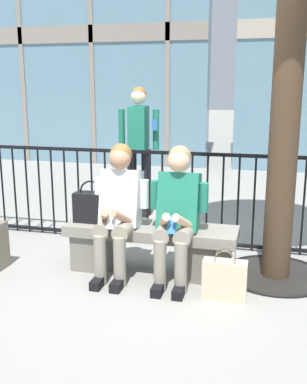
# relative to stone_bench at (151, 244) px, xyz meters

# --- Properties ---
(ground_plane) EXTENTS (60.00, 60.00, 0.00)m
(ground_plane) POSITION_rel_stone_bench_xyz_m (0.00, 0.00, -0.27)
(ground_plane) COLOR gray
(stone_bench) EXTENTS (1.60, 0.44, 0.45)m
(stone_bench) POSITION_rel_stone_bench_xyz_m (0.00, 0.00, 0.00)
(stone_bench) COLOR gray
(stone_bench) RESTS_ON ground
(seated_person_with_phone) EXTENTS (0.52, 0.66, 1.21)m
(seated_person_with_phone) POSITION_rel_stone_bench_xyz_m (-0.27, -0.13, 0.38)
(seated_person_with_phone) COLOR gray
(seated_person_with_phone) RESTS_ON ground
(seated_person_companion) EXTENTS (0.52, 0.66, 1.21)m
(seated_person_companion) POSITION_rel_stone_bench_xyz_m (0.27, -0.13, 0.38)
(seated_person_companion) COLOR gray
(seated_person_companion) RESTS_ON ground
(handbag_on_bench) EXTENTS (0.32, 0.16, 0.40)m
(handbag_on_bench) POSITION_rel_stone_bench_xyz_m (-0.58, -0.01, 0.33)
(handbag_on_bench) COLOR black
(handbag_on_bench) RESTS_ON stone_bench
(shopping_bag) EXTENTS (0.36, 0.14, 0.44)m
(shopping_bag) POSITION_rel_stone_bench_xyz_m (0.73, -0.40, -0.10)
(shopping_bag) COLOR beige
(shopping_bag) RESTS_ON ground
(bystander_at_railing) EXTENTS (0.55, 0.40, 1.71)m
(bystander_at_railing) POSITION_rel_stone_bench_xyz_m (-0.65, 1.86, 0.73)
(bystander_at_railing) COLOR black
(bystander_at_railing) RESTS_ON ground
(plaza_railing) EXTENTS (8.06, 0.04, 1.04)m
(plaza_railing) POSITION_rel_stone_bench_xyz_m (0.00, 0.80, 0.26)
(plaza_railing) COLOR black
(plaza_railing) RESTS_ON ground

